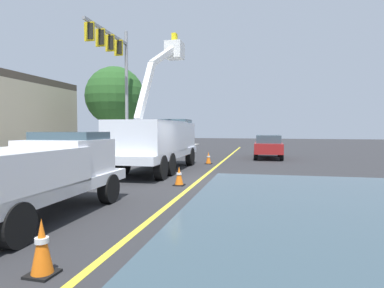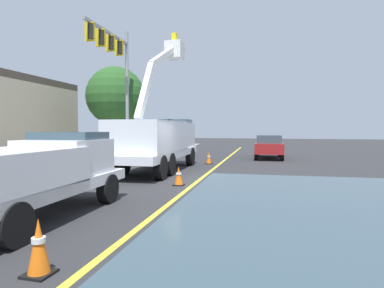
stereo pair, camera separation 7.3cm
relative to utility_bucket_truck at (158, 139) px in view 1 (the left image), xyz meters
name	(u,v)px [view 1 (the left image)]	position (x,y,z in m)	size (l,w,h in m)	color
ground	(199,181)	(-2.63, -2.82, -1.62)	(120.00, 120.00, 0.00)	#2D2D30
sidewalk_far_side	(39,174)	(-3.00, 4.73, -1.56)	(60.00, 3.60, 0.12)	#B2ADA3
lane_centre_stripe	(199,180)	(-2.63, -2.82, -1.61)	(50.00, 0.16, 0.01)	yellow
utility_bucket_truck	(158,139)	(0.00, 0.00, 0.00)	(8.31, 2.91, 7.30)	white
service_pickup_truck	(36,172)	(-9.26, -0.44, -0.50)	(5.70, 2.41, 2.06)	white
passing_minivan	(268,145)	(8.69, -5.23, -0.64)	(4.89, 2.14, 1.69)	maroon
traffic_cone_leading	(42,247)	(-11.84, -2.71, -1.20)	(0.40, 0.40, 0.85)	black
traffic_cone_mid_front	(179,176)	(-3.98, -2.38, -1.27)	(0.40, 0.40, 0.71)	black
traffic_cone_mid_rear	(208,158)	(3.78, -1.85, -1.26)	(0.40, 0.40, 0.73)	black
traffic_signal_mast	(115,64)	(3.14, 4.01, 4.60)	(5.58, 0.74, 8.73)	gray
street_tree_right	(115,96)	(7.17, 6.20, 3.02)	(4.47, 4.47, 6.88)	brown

